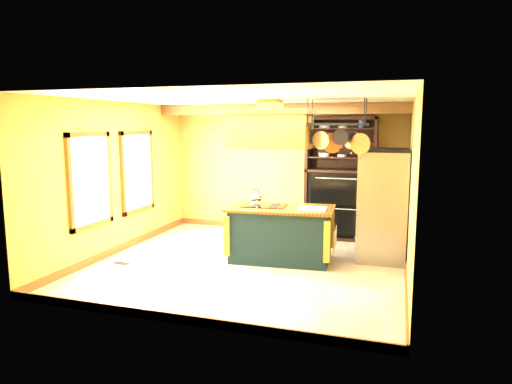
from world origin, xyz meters
The scene contains 15 objects.
floor centered at (0.00, 0.00, 0.00)m, with size 5.00×5.00×0.00m, color beige.
ceiling centered at (0.00, 0.00, 2.70)m, with size 5.00×5.00×0.00m, color white.
wall_back centered at (0.00, 2.50, 1.35)m, with size 5.00×0.02×2.70m, color #DBAF50.
wall_front centered at (0.00, -2.50, 1.35)m, with size 5.00×0.02×2.70m, color #DBAF50.
wall_left centered at (-2.50, 0.00, 1.35)m, with size 0.02×5.00×2.70m, color #DBAF50.
wall_right centered at (2.50, 0.00, 1.35)m, with size 0.02×5.00×2.70m, color #DBAF50.
ceiling_beam centered at (0.00, 1.70, 2.59)m, with size 5.00×0.15×0.20m, color brown.
window_near centered at (-2.47, -0.80, 1.40)m, with size 0.06×1.06×1.56m.
window_far centered at (-2.47, 0.60, 1.40)m, with size 0.06×1.06×1.56m.
kitchen_island centered at (0.45, 0.32, 0.47)m, with size 1.84×1.11×1.11m.
range_hood centered at (0.25, 0.32, 2.24)m, with size 1.40×0.79×0.80m.
pot_rack centered at (1.36, 0.32, 2.18)m, with size 1.06×0.48×0.86m.
refrigerator centered at (2.08, 0.93, 0.90)m, with size 0.80×0.95×1.85m.
hutch centered at (1.20, 2.23, 0.93)m, with size 1.38×0.63×2.45m.
floor_register centered at (-2.03, -0.68, 0.01)m, with size 0.28×0.12×0.01m, color black.
Camera 1 is at (2.33, -7.00, 2.30)m, focal length 32.00 mm.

